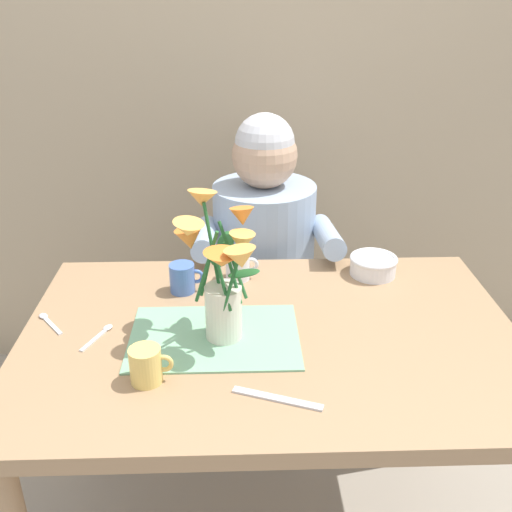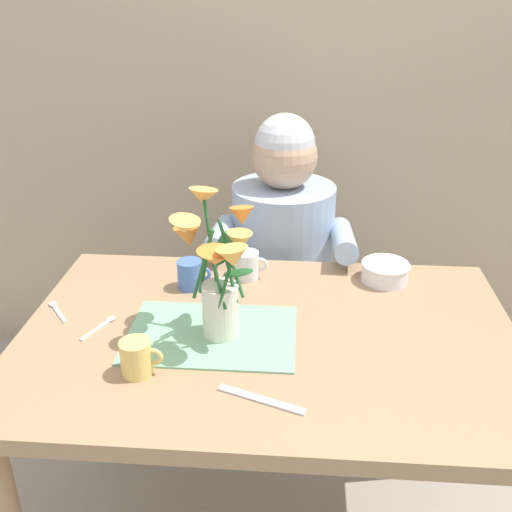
{
  "view_description": "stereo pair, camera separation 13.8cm",
  "coord_description": "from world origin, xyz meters",
  "px_view_note": "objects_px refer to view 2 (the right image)",
  "views": [
    {
      "loc": [
        -0.08,
        -1.2,
        1.52
      ],
      "look_at": [
        -0.03,
        0.05,
        0.92
      ],
      "focal_mm": 41.36,
      "sensor_mm": 36.0,
      "label": 1
    },
    {
      "loc": [
        0.06,
        -1.2,
        1.52
      ],
      "look_at": [
        -0.03,
        0.05,
        0.92
      ],
      "focal_mm": 41.36,
      "sensor_mm": 36.0,
      "label": 2
    }
  ],
  "objects_px": {
    "ceramic_bowl": "(385,271)",
    "seated_person": "(282,279)",
    "coffee_cup": "(247,265)",
    "flower_vase": "(218,269)",
    "dinner_knife": "(262,399)",
    "tea_cup": "(137,358)",
    "ceramic_mug": "(190,274)"
  },
  "relations": [
    {
      "from": "flower_vase",
      "to": "ceramic_bowl",
      "type": "distance_m",
      "value": 0.55
    },
    {
      "from": "flower_vase",
      "to": "dinner_knife",
      "type": "height_order",
      "value": "flower_vase"
    },
    {
      "from": "ceramic_bowl",
      "to": "coffee_cup",
      "type": "bearing_deg",
      "value": -177.91
    },
    {
      "from": "dinner_knife",
      "to": "coffee_cup",
      "type": "height_order",
      "value": "coffee_cup"
    },
    {
      "from": "ceramic_mug",
      "to": "ceramic_bowl",
      "type": "bearing_deg",
      "value": 8.69
    },
    {
      "from": "seated_person",
      "to": "ceramic_bowl",
      "type": "xyz_separation_m",
      "value": [
        0.3,
        -0.32,
        0.21
      ]
    },
    {
      "from": "seated_person",
      "to": "dinner_knife",
      "type": "relative_size",
      "value": 5.97
    },
    {
      "from": "flower_vase",
      "to": "ceramic_mug",
      "type": "bearing_deg",
      "value": 115.35
    },
    {
      "from": "seated_person",
      "to": "dinner_knife",
      "type": "distance_m",
      "value": 0.88
    },
    {
      "from": "seated_person",
      "to": "coffee_cup",
      "type": "bearing_deg",
      "value": -103.07
    },
    {
      "from": "tea_cup",
      "to": "seated_person",
      "type": "bearing_deg",
      "value": 70.38
    },
    {
      "from": "ceramic_bowl",
      "to": "dinner_knife",
      "type": "distance_m",
      "value": 0.63
    },
    {
      "from": "coffee_cup",
      "to": "ceramic_mug",
      "type": "xyz_separation_m",
      "value": [
        -0.15,
        -0.07,
        0.0
      ]
    },
    {
      "from": "seated_person",
      "to": "flower_vase",
      "type": "distance_m",
      "value": 0.74
    },
    {
      "from": "ceramic_bowl",
      "to": "tea_cup",
      "type": "height_order",
      "value": "tea_cup"
    },
    {
      "from": "tea_cup",
      "to": "ceramic_mug",
      "type": "xyz_separation_m",
      "value": [
        0.05,
        0.39,
        0.0
      ]
    },
    {
      "from": "ceramic_bowl",
      "to": "seated_person",
      "type": "bearing_deg",
      "value": 132.65
    },
    {
      "from": "flower_vase",
      "to": "dinner_knife",
      "type": "distance_m",
      "value": 0.31
    },
    {
      "from": "dinner_knife",
      "to": "ceramic_bowl",
      "type": "bearing_deg",
      "value": 81.0
    },
    {
      "from": "coffee_cup",
      "to": "ceramic_mug",
      "type": "bearing_deg",
      "value": -155.68
    },
    {
      "from": "seated_person",
      "to": "tea_cup",
      "type": "bearing_deg",
      "value": -107.93
    },
    {
      "from": "dinner_knife",
      "to": "coffee_cup",
      "type": "bearing_deg",
      "value": 118.8
    },
    {
      "from": "ceramic_bowl",
      "to": "ceramic_mug",
      "type": "bearing_deg",
      "value": -171.31
    },
    {
      "from": "ceramic_bowl",
      "to": "coffee_cup",
      "type": "xyz_separation_m",
      "value": [
        -0.39,
        -0.01,
        0.01
      ]
    },
    {
      "from": "coffee_cup",
      "to": "dinner_knife",
      "type": "bearing_deg",
      "value": -81.74
    },
    {
      "from": "flower_vase",
      "to": "coffee_cup",
      "type": "relative_size",
      "value": 3.7
    },
    {
      "from": "ceramic_bowl",
      "to": "tea_cup",
      "type": "xyz_separation_m",
      "value": [
        -0.58,
        -0.47,
        0.01
      ]
    },
    {
      "from": "seated_person",
      "to": "ceramic_bowl",
      "type": "relative_size",
      "value": 8.35
    },
    {
      "from": "coffee_cup",
      "to": "ceramic_mug",
      "type": "relative_size",
      "value": 1.0
    },
    {
      "from": "seated_person",
      "to": "tea_cup",
      "type": "xyz_separation_m",
      "value": [
        -0.28,
        -0.8,
        0.22
      ]
    },
    {
      "from": "seated_person",
      "to": "coffee_cup",
      "type": "height_order",
      "value": "seated_person"
    },
    {
      "from": "flower_vase",
      "to": "coffee_cup",
      "type": "xyz_separation_m",
      "value": [
        0.04,
        0.3,
        -0.14
      ]
    }
  ]
}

